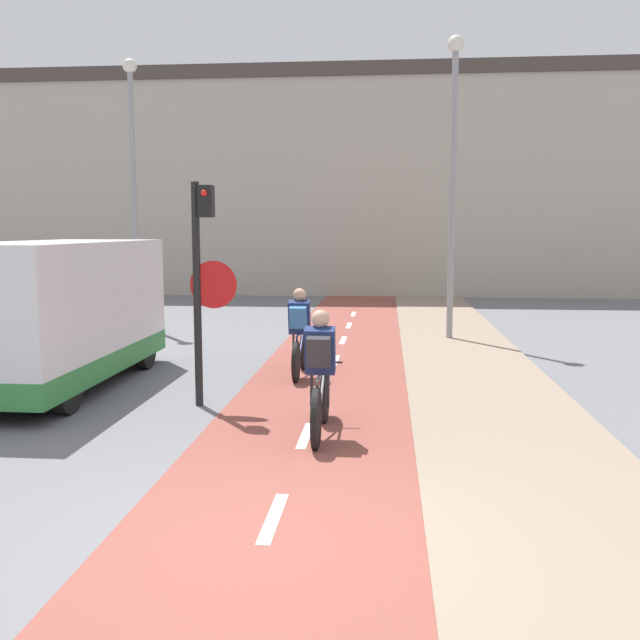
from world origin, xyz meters
TOP-DOWN VIEW (x-y plane):
  - ground_plane at (0.00, 0.00)m, footprint 120.00×120.00m
  - bike_lane at (0.00, 0.01)m, footprint 2.59×60.00m
  - sidewalk_strip at (2.50, 0.00)m, footprint 2.40×60.00m
  - building_row_background at (0.00, 23.70)m, footprint 60.00×5.20m
  - traffic_light_pole at (-1.61, 4.43)m, footprint 0.67×0.25m
  - street_lamp_far at (-5.55, 12.72)m, footprint 0.36×0.36m
  - street_lamp_sidewalk at (2.40, 10.94)m, footprint 0.36×0.36m
  - cyclist_near at (0.17, 3.07)m, footprint 0.46×1.86m
  - cyclist_far at (-0.51, 6.57)m, footprint 0.46×1.78m
  - van at (-4.24, 5.39)m, footprint 1.93×4.95m

SIDE VIEW (x-z plane):
  - ground_plane at x=0.00m, z-range 0.00..0.00m
  - bike_lane at x=0.00m, z-range 0.00..0.02m
  - sidewalk_strip at x=2.50m, z-range 0.00..0.05m
  - cyclist_far at x=-0.51m, z-range -0.04..1.48m
  - cyclist_near at x=0.17m, z-range -0.05..1.51m
  - van at x=-4.24m, z-range -0.02..2.30m
  - traffic_light_pole at x=-1.61m, z-range 0.38..3.54m
  - street_lamp_sidewalk at x=2.40m, z-range 0.75..7.45m
  - street_lamp_far at x=-5.55m, z-range 0.76..7.54m
  - building_row_background at x=0.00m, z-range 0.01..8.52m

